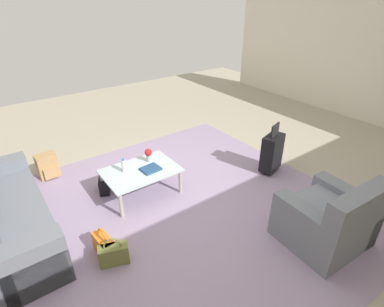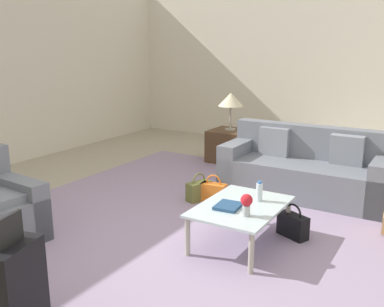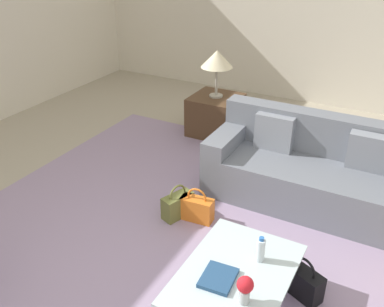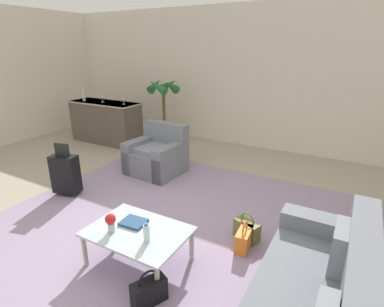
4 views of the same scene
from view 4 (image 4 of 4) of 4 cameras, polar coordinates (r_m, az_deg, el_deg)
ground_plane at (r=4.02m, az=-9.86°, el=-13.96°), size 12.00×12.00×0.00m
wall_back at (r=6.99m, az=11.30°, el=13.86°), size 10.24×0.12×3.10m
area_rug at (r=3.87m, az=-0.74°, el=-15.11°), size 5.20×4.40×0.01m
armchair at (r=5.57m, az=-6.46°, el=-0.52°), size 0.97×0.91×0.89m
coffee_table at (r=3.29m, az=-10.26°, el=-14.89°), size 1.04×0.73×0.40m
water_bottle at (r=3.04m, az=-8.64°, el=-14.76°), size 0.06×0.06×0.20m
coffee_table_book at (r=3.38m, az=-11.07°, el=-12.74°), size 0.28×0.24×0.03m
flower_vase at (r=3.24m, az=-15.25°, el=-12.36°), size 0.11×0.11×0.21m
bar_console at (r=7.58m, az=-16.06°, el=5.88°), size 1.79×0.68×0.98m
wine_glass_leftmost at (r=7.89m, az=-19.92°, el=10.31°), size 0.08×0.08×0.15m
wine_glass_left_of_centre at (r=7.44m, az=-16.74°, el=10.15°), size 0.08×0.08×0.15m
wine_glass_right_of_centre at (r=7.05m, az=-12.92°, el=9.99°), size 0.08×0.08×0.15m
wine_bottle_clear at (r=7.77m, az=-19.93°, el=10.25°), size 0.07×0.07×0.30m
suitcase_black at (r=5.04m, az=-22.96°, el=-3.54°), size 0.44×0.32×0.85m
handbag_orange at (r=3.62m, az=9.88°, el=-15.72°), size 0.17×0.33×0.36m
handbag_black at (r=2.99m, az=-8.19°, el=-24.56°), size 0.26×0.35×0.36m
handbag_olive at (r=3.78m, az=10.38°, el=-14.07°), size 0.35×0.24×0.36m
potted_palm at (r=7.15m, az=-5.35°, el=7.91°), size 0.64×0.64×1.57m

